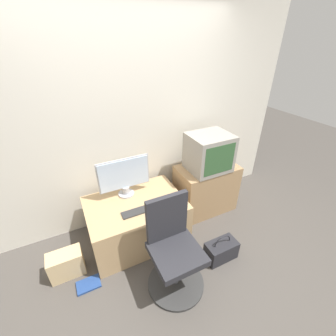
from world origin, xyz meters
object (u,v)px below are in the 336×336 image
(handbag, at_px, (221,250))
(book, at_px, (89,284))
(main_monitor, at_px, (124,177))
(mouse, at_px, (160,206))
(cardboard_box_lower, at_px, (66,264))
(crt_tv, at_px, (209,152))
(office_chair, at_px, (174,253))
(keyboard, at_px, (138,211))

(handbag, xyz_separation_m, book, (-1.40, 0.32, -0.10))
(main_monitor, relative_size, book, 2.59)
(mouse, distance_m, cardboard_box_lower, 1.13)
(crt_tv, bearing_deg, office_chair, -139.26)
(keyboard, xyz_separation_m, handbag, (0.75, -0.54, -0.43))
(cardboard_box_lower, distance_m, handbag, 1.66)
(mouse, height_order, office_chair, office_chair)
(keyboard, height_order, cardboard_box_lower, keyboard)
(main_monitor, bearing_deg, office_chair, -79.42)
(office_chair, bearing_deg, keyboard, 105.16)
(cardboard_box_lower, bearing_deg, mouse, -2.15)
(office_chair, xyz_separation_m, handbag, (0.60, 0.00, -0.29))
(main_monitor, xyz_separation_m, crt_tv, (1.06, -0.13, 0.13))
(crt_tv, relative_size, office_chair, 0.52)
(crt_tv, xyz_separation_m, book, (-1.69, -0.45, -0.91))
(cardboard_box_lower, bearing_deg, crt_tv, 6.61)
(cardboard_box_lower, relative_size, handbag, 0.95)
(cardboard_box_lower, bearing_deg, office_chair, -30.06)
(office_chair, bearing_deg, mouse, 79.90)
(crt_tv, xyz_separation_m, handbag, (-0.29, -0.77, -0.81))
(handbag, height_order, book, handbag)
(mouse, height_order, book, mouse)
(mouse, xyz_separation_m, crt_tv, (0.80, 0.25, 0.36))
(cardboard_box_lower, bearing_deg, book, -55.54)
(keyboard, distance_m, handbag, 1.02)
(office_chair, relative_size, cardboard_box_lower, 2.92)
(main_monitor, xyz_separation_m, cardboard_box_lower, (-0.79, -0.35, -0.65))
(keyboard, bearing_deg, crt_tv, 12.15)
(main_monitor, distance_m, office_chair, 1.00)
(crt_tv, bearing_deg, main_monitor, 172.84)
(crt_tv, height_order, book, crt_tv)
(main_monitor, relative_size, office_chair, 0.61)
(keyboard, relative_size, office_chair, 0.36)
(mouse, distance_m, office_chair, 0.54)
(mouse, xyz_separation_m, cardboard_box_lower, (-1.05, 0.04, -0.41))
(crt_tv, bearing_deg, keyboard, -167.85)
(main_monitor, bearing_deg, mouse, -56.10)
(main_monitor, height_order, office_chair, main_monitor)
(mouse, distance_m, crt_tv, 0.92)
(keyboard, distance_m, office_chair, 0.58)
(main_monitor, bearing_deg, cardboard_box_lower, -156.23)
(cardboard_box_lower, height_order, handbag, handbag)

